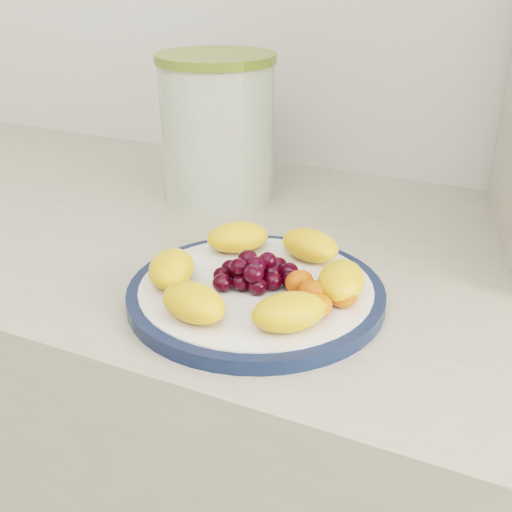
% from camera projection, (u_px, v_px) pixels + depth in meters
% --- Properties ---
extents(plate_rim, '(0.26, 0.26, 0.01)m').
position_uv_depth(plate_rim, '(256.00, 294.00, 0.65)').
color(plate_rim, '#121F3E').
rests_on(plate_rim, counter).
extents(plate_face, '(0.24, 0.24, 0.02)m').
position_uv_depth(plate_face, '(256.00, 293.00, 0.65)').
color(plate_face, white).
rests_on(plate_face, counter).
extents(canister, '(0.18, 0.18, 0.19)m').
position_uv_depth(canister, '(218.00, 132.00, 0.89)').
color(canister, '#345711').
rests_on(canister, counter).
extents(canister_lid, '(0.19, 0.19, 0.01)m').
position_uv_depth(canister_lid, '(216.00, 58.00, 0.85)').
color(canister_lid, olive).
rests_on(canister_lid, canister).
extents(fruit_plate, '(0.23, 0.23, 0.03)m').
position_uv_depth(fruit_plate, '(262.00, 274.00, 0.64)').
color(fruit_plate, '#FF9B2A').
rests_on(fruit_plate, plate_face).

